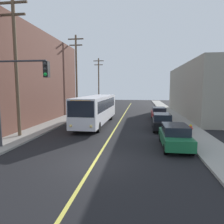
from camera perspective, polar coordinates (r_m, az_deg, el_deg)
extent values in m
plane|color=black|center=(11.75, -4.90, -13.86)|extent=(120.00, 120.00, 0.00)
cube|color=gray|center=(23.25, -17.00, -3.59)|extent=(2.50, 90.00, 0.15)
cube|color=gray|center=(21.65, 20.55, -4.48)|extent=(2.50, 90.00, 0.15)
cube|color=#D8CC4C|center=(26.17, 2.37, -2.32)|extent=(0.16, 60.00, 0.01)
cube|color=brown|center=(27.73, -27.60, 8.36)|extent=(10.00, 22.18, 10.55)
cube|color=black|center=(25.31, -17.95, 0.68)|extent=(0.06, 15.53, 1.30)
cube|color=black|center=(25.19, -18.22, 7.94)|extent=(0.06, 15.53, 1.30)
cube|color=black|center=(25.48, -18.49, 15.15)|extent=(0.06, 15.53, 1.30)
cube|color=gray|center=(34.51, 28.42, 5.31)|extent=(12.00, 22.72, 7.49)
cube|color=black|center=(33.01, 18.47, 2.01)|extent=(0.06, 15.91, 1.30)
cube|color=black|center=(32.92, 18.68, 7.57)|extent=(0.06, 15.91, 1.30)
cube|color=silver|center=(23.21, -4.34, 1.03)|extent=(2.72, 12.03, 2.75)
cube|color=black|center=(17.41, -8.78, 0.80)|extent=(2.35, 0.11, 1.40)
cube|color=black|center=(29.00, -1.69, 3.43)|extent=(2.30, 0.11, 1.10)
cube|color=black|center=(23.48, -7.33, 2.35)|extent=(0.20, 10.20, 1.10)
cube|color=black|center=(22.91, -1.28, 2.29)|extent=(0.20, 10.20, 1.10)
cube|color=orange|center=(17.37, -8.80, 2.77)|extent=(1.79, 0.08, 0.30)
sphere|color=#F9D872|center=(17.87, -11.47, -3.80)|extent=(0.24, 0.24, 0.24)
sphere|color=#F9D872|center=(17.34, -5.91, -4.03)|extent=(0.24, 0.24, 0.24)
cylinder|color=black|center=(19.70, -10.26, -3.98)|extent=(0.31, 1.00, 1.00)
cylinder|color=black|center=(19.10, -3.84, -4.22)|extent=(0.31, 1.00, 1.00)
cylinder|color=black|center=(27.00, -4.97, -1.00)|extent=(0.31, 1.00, 1.00)
cylinder|color=black|center=(26.57, -0.25, -1.10)|extent=(0.31, 1.00, 1.00)
cube|color=#196038|center=(14.83, 17.18, -7.06)|extent=(1.81, 4.41, 0.70)
cube|color=black|center=(14.69, 17.27, -4.59)|extent=(1.63, 2.47, 0.60)
cylinder|color=black|center=(13.37, 14.72, -10.04)|extent=(0.22, 0.64, 0.64)
cylinder|color=black|center=(13.65, 21.50, -9.94)|extent=(0.22, 0.64, 0.64)
cylinder|color=black|center=(16.25, 13.50, -7.00)|extent=(0.22, 0.64, 0.64)
cylinder|color=black|center=(16.48, 19.09, -7.00)|extent=(0.22, 0.64, 0.64)
cube|color=black|center=(20.73, 13.79, -3.06)|extent=(1.92, 4.45, 0.70)
cube|color=black|center=(20.63, 13.84, -1.28)|extent=(1.69, 2.51, 0.60)
cylinder|color=black|center=(19.27, 11.71, -4.80)|extent=(0.24, 0.65, 0.64)
cylinder|color=black|center=(19.40, 16.45, -4.86)|extent=(0.24, 0.65, 0.64)
cylinder|color=black|center=(22.22, 11.42, -3.26)|extent=(0.24, 0.65, 0.64)
cylinder|color=black|center=(22.33, 15.53, -3.32)|extent=(0.24, 0.65, 0.64)
cube|color=maroon|center=(27.28, 12.94, -0.71)|extent=(1.82, 4.41, 0.70)
cube|color=black|center=(27.21, 12.97, 0.65)|extent=(1.63, 2.47, 0.60)
cylinder|color=black|center=(25.79, 11.45, -1.88)|extent=(0.22, 0.64, 0.64)
cylinder|color=black|center=(25.94, 14.98, -1.92)|extent=(0.22, 0.64, 0.64)
cylinder|color=black|center=(28.75, 11.06, -0.99)|extent=(0.22, 0.64, 0.64)
cylinder|color=black|center=(28.89, 14.23, -1.03)|extent=(0.22, 0.64, 0.64)
cylinder|color=brown|center=(18.59, -25.22, 11.14)|extent=(0.28, 0.28, 11.22)
cube|color=#4C3D2D|center=(19.67, -26.04, 25.82)|extent=(2.40, 0.16, 0.16)
cube|color=#4C3D2D|center=(19.39, -25.89, 23.32)|extent=(2.00, 0.16, 0.16)
cylinder|color=brown|center=(32.44, -9.90, 10.17)|extent=(0.28, 0.28, 11.94)
cube|color=#4C3D2D|center=(33.20, -10.10, 19.46)|extent=(2.40, 0.16, 0.16)
cube|color=#4C3D2D|center=(33.01, -10.07, 17.93)|extent=(2.00, 0.16, 0.16)
cylinder|color=brown|center=(48.27, -3.74, 8.43)|extent=(0.28, 0.28, 10.80)
cube|color=#4C3D2D|center=(48.64, -3.79, 14.09)|extent=(2.40, 0.16, 0.16)
cube|color=#4C3D2D|center=(48.54, -3.78, 13.03)|extent=(2.00, 0.16, 0.16)
cylinder|color=#2D2D33|center=(14.71, -24.25, 12.87)|extent=(3.50, 0.12, 0.12)
cube|color=black|center=(13.82, -17.85, 11.28)|extent=(0.32, 0.36, 1.00)
sphere|color=#2D2D2D|center=(13.69, -18.26, 12.66)|extent=(0.22, 0.22, 0.22)
sphere|color=#2D2D2D|center=(13.65, -18.21, 11.33)|extent=(0.22, 0.22, 0.22)
sphere|color=green|center=(13.63, -18.16, 9.99)|extent=(0.22, 0.22, 0.22)
cylinder|color=red|center=(19.07, 21.08, -4.68)|extent=(0.26, 0.26, 0.70)
sphere|color=gold|center=(19.01, 21.13, -3.59)|extent=(0.24, 0.24, 0.24)
cylinder|color=red|center=(19.02, 20.62, -4.39)|extent=(0.12, 0.10, 0.10)
cylinder|color=red|center=(19.09, 21.56, -4.39)|extent=(0.12, 0.10, 0.10)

